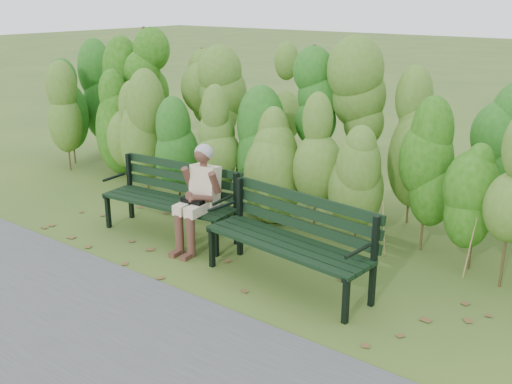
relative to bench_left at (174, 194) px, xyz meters
The scene contains 7 objects.
ground 1.31m from the bench_left, ahead, with size 80.00×80.00×0.00m, color #3D5924.
footpath 2.70m from the bench_left, 63.54° to the right, with size 60.00×2.50×0.01m, color #474749.
hedge_band 2.18m from the bench_left, 55.08° to the left, with size 11.04×1.67×2.42m.
leaf_litter 1.27m from the bench_left, 15.25° to the right, with size 5.64×2.27×0.01m.
bench_left is the anchor object (origin of this frame).
bench_right 2.00m from the bench_left, ahead, with size 1.95×0.79×0.95m.
seated_woman 0.60m from the bench_left, 13.19° to the right, with size 0.50×0.73×1.27m.
Camera 1 is at (4.03, -4.92, 2.95)m, focal length 42.00 mm.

